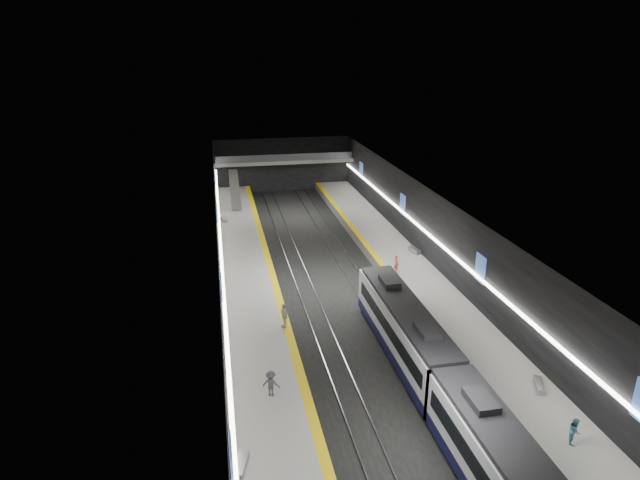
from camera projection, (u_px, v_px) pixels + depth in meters
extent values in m
plane|color=black|center=(333.00, 288.00, 48.62)|extent=(70.00, 70.00, 0.00)
cube|color=beige|center=(334.00, 204.00, 45.86)|extent=(20.00, 70.00, 0.04)
cube|color=black|center=(219.00, 255.00, 45.42)|extent=(0.04, 70.00, 8.00)
cube|color=black|center=(440.00, 240.00, 49.06)|extent=(0.04, 70.00, 8.00)
cube|color=black|center=(282.00, 165.00, 79.47)|extent=(20.00, 0.04, 8.00)
cube|color=slate|center=(250.00, 290.00, 47.08)|extent=(5.00, 70.00, 1.00)
cube|color=#999994|center=(250.00, 285.00, 46.90)|extent=(5.00, 70.00, 0.02)
cube|color=yellow|center=(275.00, 283.00, 47.30)|extent=(0.60, 70.00, 0.02)
cube|color=slate|center=(412.00, 277.00, 49.81)|extent=(5.00, 70.00, 1.00)
cube|color=#999994|center=(412.00, 272.00, 49.64)|extent=(5.00, 70.00, 0.02)
cube|color=yellow|center=(389.00, 273.00, 49.23)|extent=(0.60, 70.00, 0.02)
cube|color=gray|center=(298.00, 291.00, 48.01)|extent=(0.08, 70.00, 0.12)
cube|color=gray|center=(314.00, 289.00, 48.27)|extent=(0.08, 70.00, 0.12)
cube|color=gray|center=(352.00, 286.00, 48.92)|extent=(0.08, 70.00, 0.12)
cube|color=gray|center=(367.00, 285.00, 49.19)|extent=(0.08, 70.00, 0.12)
cube|color=black|center=(521.00, 460.00, 23.36)|extent=(2.44, 14.25, 0.30)
cube|color=#10103C|center=(404.00, 347.00, 37.84)|extent=(2.65, 15.00, 0.80)
cube|color=white|center=(405.00, 326.00, 37.27)|extent=(2.65, 15.00, 2.50)
cube|color=black|center=(406.00, 308.00, 36.78)|extent=(2.44, 14.25, 0.30)
cube|color=black|center=(405.00, 325.00, 37.25)|extent=(2.69, 13.20, 1.00)
cube|color=black|center=(450.00, 391.00, 30.36)|extent=(1.85, 0.05, 1.20)
cube|color=#395DAB|center=(232.00, 463.00, 22.24)|extent=(0.10, 1.50, 2.20)
cube|color=#395DAB|center=(222.00, 290.00, 37.89)|extent=(0.10, 1.50, 2.20)
cube|color=#395DAB|center=(217.00, 215.00, 54.47)|extent=(0.10, 1.50, 2.20)
cube|color=#395DAB|center=(215.00, 177.00, 70.12)|extent=(0.10, 1.50, 2.20)
cube|color=#395DAB|center=(480.00, 268.00, 41.51)|extent=(0.10, 1.50, 2.20)
cube|color=#395DAB|center=(402.00, 204.00, 58.08)|extent=(0.10, 1.50, 2.20)
cube|color=#395DAB|center=(361.00, 170.00, 73.74)|extent=(0.10, 1.50, 2.20)
cube|color=white|center=(221.00, 257.00, 45.52)|extent=(0.25, 68.60, 0.12)
cube|color=white|center=(437.00, 242.00, 49.09)|extent=(0.25, 68.60, 0.12)
cube|color=gray|center=(284.00, 161.00, 77.28)|extent=(20.00, 3.00, 0.50)
cube|color=#47474C|center=(285.00, 158.00, 75.69)|extent=(19.60, 0.08, 1.00)
cube|color=#99999E|center=(235.00, 190.00, 70.19)|extent=(1.20, 7.50, 3.92)
cube|color=#99999E|center=(241.00, 465.00, 26.56)|extent=(0.94, 1.82, 0.43)
cube|color=#99999E|center=(223.00, 219.00, 63.97)|extent=(1.01, 2.10, 0.50)
cube|color=#99999E|center=(540.00, 385.00, 32.79)|extent=(1.04, 1.67, 0.40)
cube|color=#99999E|center=(414.00, 250.00, 54.22)|extent=(0.77, 1.84, 0.44)
imported|color=#BF474D|center=(396.00, 264.00, 49.27)|extent=(0.52, 0.67, 1.65)
imported|color=teal|center=(575.00, 431.00, 28.10)|extent=(0.88, 0.93, 1.52)
imported|color=silver|center=(284.00, 315.00, 39.68)|extent=(0.74, 1.18, 1.88)
imported|color=#44454C|center=(271.00, 384.00, 31.87)|extent=(1.23, 0.98, 1.67)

